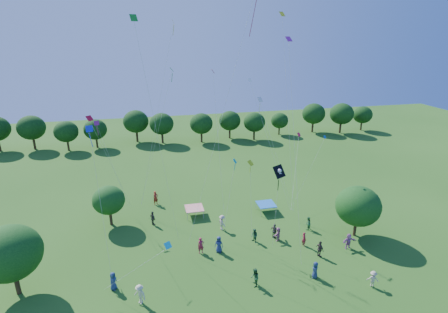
% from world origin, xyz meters
% --- Properties ---
extents(near_tree_west, '(5.21, 5.21, 6.49)m').
position_xyz_m(near_tree_west, '(-18.59, 13.21, 4.14)').
color(near_tree_west, '#422B19').
rests_on(near_tree_west, ground).
extents(near_tree_north, '(3.72, 3.72, 4.89)m').
position_xyz_m(near_tree_north, '(-11.58, 23.56, 3.21)').
color(near_tree_north, '#422B19').
rests_on(near_tree_north, ground).
extents(near_tree_east, '(4.86, 4.86, 5.87)m').
position_xyz_m(near_tree_east, '(15.29, 15.10, 3.67)').
color(near_tree_east, '#422B19').
rests_on(near_tree_east, ground).
extents(treeline, '(88.01, 8.77, 6.77)m').
position_xyz_m(treeline, '(-1.73, 55.43, 4.09)').
color(treeline, '#422B19').
rests_on(treeline, ground).
extents(tent_red_stripe, '(2.20, 2.20, 1.10)m').
position_xyz_m(tent_red_stripe, '(-1.64, 23.50, 1.04)').
color(tent_red_stripe, red).
rests_on(tent_red_stripe, ground).
extents(tent_blue, '(2.20, 2.20, 1.10)m').
position_xyz_m(tent_blue, '(7.40, 22.54, 1.04)').
color(tent_blue, blue).
rests_on(tent_blue, ground).
extents(crowd_person_0, '(1.01, 0.81, 1.80)m').
position_xyz_m(crowd_person_0, '(-0.24, 15.33, 0.90)').
color(crowd_person_0, navy).
rests_on(crowd_person_0, ground).
extents(crowd_person_1, '(0.49, 0.65, 1.58)m').
position_xyz_m(crowd_person_1, '(8.86, 14.49, 0.79)').
color(crowd_person_1, maroon).
rests_on(crowd_person_1, ground).
extents(crowd_person_2, '(0.65, 0.96, 1.78)m').
position_xyz_m(crowd_person_2, '(1.82, 9.58, 0.89)').
color(crowd_person_2, '#22512B').
rests_on(crowd_person_2, ground).
extents(crowd_person_3, '(0.90, 1.31, 1.84)m').
position_xyz_m(crowd_person_3, '(1.01, 19.55, 0.92)').
color(crowd_person_3, '#BBA796').
rests_on(crowd_person_3, ground).
extents(crowd_person_4, '(0.73, 1.12, 1.76)m').
position_xyz_m(crowd_person_4, '(9.58, 12.32, 0.88)').
color(crowd_person_4, '#382E2D').
rests_on(crowd_person_4, ground).
extents(crowd_person_5, '(1.66, 0.74, 1.72)m').
position_xyz_m(crowd_person_5, '(13.22, 12.99, 0.86)').
color(crowd_person_5, '#90548F').
rests_on(crowd_person_5, ground).
extents(crowd_person_6, '(0.75, 0.93, 1.67)m').
position_xyz_m(crowd_person_6, '(7.62, 9.43, 0.83)').
color(crowd_person_6, navy).
rests_on(crowd_person_6, ground).
extents(crowd_person_7, '(0.70, 0.49, 1.77)m').
position_xyz_m(crowd_person_7, '(-2.09, 15.58, 0.88)').
color(crowd_person_7, maroon).
rests_on(crowd_person_7, ground).
extents(crowd_person_8, '(0.67, 0.88, 1.58)m').
position_xyz_m(crowd_person_8, '(3.90, 16.27, 0.79)').
color(crowd_person_8, '#214D2F').
rests_on(crowd_person_8, ground).
extents(crowd_person_9, '(1.12, 0.88, 1.56)m').
position_xyz_m(crowd_person_9, '(12.13, 7.22, 0.78)').
color(crowd_person_9, '#AFA38C').
rests_on(crowd_person_9, ground).
extents(crowd_person_10, '(0.94, 1.11, 1.74)m').
position_xyz_m(crowd_person_10, '(6.30, 16.55, 0.87)').
color(crowd_person_10, '#433935').
rests_on(crowd_person_10, ground).
extents(crowd_person_11, '(1.41, 1.43, 1.58)m').
position_xyz_m(crowd_person_11, '(6.52, 16.02, 0.79)').
color(crowd_person_11, '#A86287').
rests_on(crowd_person_11, ground).
extents(crowd_person_12, '(0.81, 0.96, 1.72)m').
position_xyz_m(crowd_person_12, '(-10.50, 11.94, 0.86)').
color(crowd_person_12, navy).
rests_on(crowd_person_12, ground).
extents(crowd_person_13, '(0.83, 0.73, 1.88)m').
position_xyz_m(crowd_person_13, '(-6.19, 27.61, 0.94)').
color(crowd_person_13, maroon).
rests_on(crowd_person_13, ground).
extents(crowd_person_14, '(0.89, 0.77, 1.60)m').
position_xyz_m(crowd_person_14, '(10.69, 17.38, 0.80)').
color(crowd_person_14, '#2B6438').
rests_on(crowd_person_14, ground).
extents(crowd_person_15, '(1.24, 1.21, 1.83)m').
position_xyz_m(crowd_person_15, '(-8.21, 9.64, 0.91)').
color(crowd_person_15, beige).
rests_on(crowd_person_15, ground).
extents(crowd_person_16, '(0.91, 1.11, 1.72)m').
position_xyz_m(crowd_person_16, '(-6.74, 22.41, 0.86)').
color(crowd_person_16, '#403933').
rests_on(crowd_person_16, ground).
extents(pirate_kite, '(1.32, 1.92, 9.15)m').
position_xyz_m(pirate_kite, '(4.54, 11.87, 9.86)').
color(pirate_kite, black).
extents(red_high_kite, '(6.44, 0.74, 23.65)m').
position_xyz_m(red_high_kite, '(1.85, 15.79, 20.15)').
color(red_high_kite, red).
extents(small_kite_0, '(3.32, 4.22, 12.42)m').
position_xyz_m(small_kite_0, '(-11.63, 21.92, 11.35)').
color(small_kite_0, red).
extents(small_kite_1, '(0.45, 7.10, 16.38)m').
position_xyz_m(small_kite_1, '(1.07, 22.90, 13.51)').
color(small_kite_1, red).
extents(small_kite_2, '(0.76, 0.76, 8.18)m').
position_xyz_m(small_kite_2, '(3.27, 16.30, 8.29)').
color(small_kite_2, '#B9D412').
extents(small_kite_3, '(3.03, 3.36, 21.54)m').
position_xyz_m(small_kite_3, '(-6.24, 14.41, 16.95)').
color(small_kite_3, '#177F21').
extents(small_kite_4, '(3.29, 1.12, 9.43)m').
position_xyz_m(small_kite_4, '(11.86, 19.33, 8.02)').
color(small_kite_4, '#124FB7').
extents(small_kite_5, '(2.02, 2.30, 19.97)m').
position_xyz_m(small_kite_5, '(5.18, 11.36, 15.59)').
color(small_kite_5, '#9D1A94').
extents(small_kite_6, '(4.49, 1.87, 13.61)m').
position_xyz_m(small_kite_6, '(6.36, 20.97, 12.26)').
color(small_kite_6, silver).
extents(small_kite_7, '(5.77, 1.05, 4.20)m').
position_xyz_m(small_kite_7, '(-6.34, 9.79, 4.75)').
color(small_kite_7, '#0DAECE').
extents(small_kite_8, '(5.30, 10.15, 6.66)m').
position_xyz_m(small_kite_8, '(13.83, 28.25, 6.55)').
color(small_kite_8, red).
extents(small_kite_9, '(5.23, 1.59, 21.63)m').
position_xyz_m(small_kite_9, '(-4.30, 26.32, 16.79)').
color(small_kite_9, yellow).
extents(small_kite_10, '(0.85, 6.73, 22.56)m').
position_xyz_m(small_kite_10, '(9.73, 24.83, 18.83)').
color(small_kite_10, yellow).
extents(small_kite_11, '(4.80, 1.05, 16.67)m').
position_xyz_m(small_kite_11, '(-4.42, 24.70, 14.34)').
color(small_kite_11, '#1A8A19').
extents(small_kite_12, '(1.30, 4.99, 12.69)m').
position_xyz_m(small_kite_12, '(-11.30, 15.26, 11.45)').
color(small_kite_12, '#1627DC').
extents(small_kite_13, '(3.12, 2.07, 10.49)m').
position_xyz_m(small_kite_13, '(-11.93, 27.00, 9.83)').
color(small_kite_13, '#87166F').
extents(small_kite_14, '(3.48, 7.95, 14.83)m').
position_xyz_m(small_kite_14, '(7.29, 25.74, 11.97)').
color(small_kite_14, white).
extents(small_kite_15, '(1.42, 0.62, 7.89)m').
position_xyz_m(small_kite_15, '(1.90, 17.94, 7.85)').
color(small_kite_15, '#0BAAA1').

